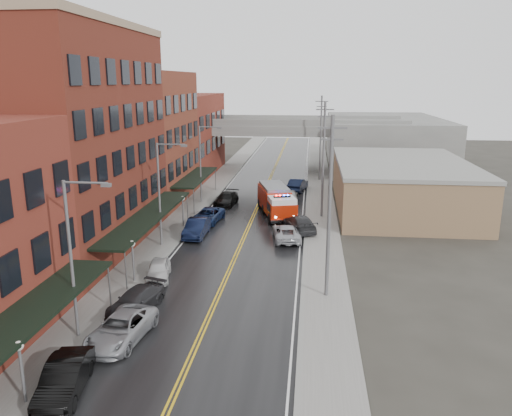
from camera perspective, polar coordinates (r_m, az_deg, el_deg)
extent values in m
cube|color=black|center=(48.56, -0.95, -2.39)|extent=(11.00, 160.00, 0.02)
cube|color=slate|center=(49.97, -9.29, -2.02)|extent=(3.00, 160.00, 0.15)
cube|color=slate|center=(48.19, 7.70, -2.58)|extent=(3.00, 160.00, 0.15)
cube|color=gray|center=(49.55, -7.45, -2.09)|extent=(0.30, 160.00, 0.15)
cube|color=gray|center=(48.18, 5.74, -2.52)|extent=(0.30, 160.00, 0.15)
cube|color=#5B1D18|center=(43.88, -19.86, 6.96)|extent=(9.00, 20.00, 18.00)
cube|color=brown|center=(60.15, -12.46, 7.82)|extent=(9.00, 15.00, 15.00)
cube|color=maroon|center=(76.99, -8.24, 8.25)|extent=(9.00, 20.00, 12.00)
cube|color=#8D694B|center=(58.16, 16.20, 2.38)|extent=(14.00, 22.00, 5.00)
cube|color=slate|center=(87.53, 14.36, 7.36)|extent=(18.00, 30.00, 8.00)
cube|color=black|center=(26.59, -25.32, -11.59)|extent=(2.60, 16.00, 0.18)
cylinder|color=slate|center=(32.81, -16.40, -8.68)|extent=(0.10, 0.10, 3.00)
cube|color=black|center=(42.81, -12.19, -0.88)|extent=(2.60, 18.00, 0.18)
cylinder|color=slate|center=(35.20, -14.66, -6.95)|extent=(0.10, 0.10, 3.00)
cylinder|color=slate|center=(50.84, -7.84, -0.02)|extent=(0.10, 0.10, 3.00)
cube|color=black|center=(59.22, -6.89, 3.55)|extent=(2.60, 13.00, 0.18)
cylinder|color=slate|center=(53.48, -7.12, 0.72)|extent=(0.10, 0.10, 3.00)
cylinder|color=slate|center=(65.12, -4.65, 3.25)|extent=(0.10, 0.10, 3.00)
cylinder|color=#59595B|center=(25.30, -25.13, -17.05)|extent=(0.14, 0.14, 2.80)
sphere|color=silver|center=(24.59, -25.51, -14.04)|extent=(0.44, 0.44, 0.44)
cylinder|color=#59595B|center=(36.65, -13.84, -6.21)|extent=(0.14, 0.14, 2.80)
sphere|color=silver|center=(36.16, -13.99, -3.98)|extent=(0.44, 0.44, 0.44)
cylinder|color=#59595B|center=(49.38, -8.34, -0.59)|extent=(0.14, 0.14, 2.80)
sphere|color=silver|center=(49.02, -8.41, 1.11)|extent=(0.44, 0.44, 0.44)
cylinder|color=#59595B|center=(28.89, -20.36, -5.81)|extent=(0.18, 0.18, 9.00)
cylinder|color=#59595B|center=(27.22, -18.90, 2.75)|extent=(2.40, 0.12, 0.12)
cube|color=#59595B|center=(26.80, -16.75, 2.52)|extent=(0.50, 0.22, 0.18)
cylinder|color=#59595B|center=(43.16, -10.99, 1.36)|extent=(0.18, 0.18, 9.00)
cylinder|color=#59595B|center=(42.06, -9.71, 7.18)|extent=(2.40, 0.12, 0.12)
cube|color=#59595B|center=(41.78, -8.24, 7.05)|extent=(0.50, 0.22, 0.18)
cylinder|color=#59595B|center=(58.33, -6.38, 4.89)|extent=(0.18, 0.18, 9.00)
cylinder|color=#59595B|center=(57.52, -5.32, 9.21)|extent=(2.40, 0.12, 0.12)
cube|color=#59595B|center=(57.32, -4.22, 9.11)|extent=(0.50, 0.22, 0.18)
cylinder|color=#59595B|center=(32.15, 8.38, -0.23)|extent=(0.24, 0.24, 12.00)
cube|color=#59595B|center=(31.26, 8.73, 9.03)|extent=(1.80, 0.12, 0.12)
cube|color=#59595B|center=(31.34, 8.68, 7.76)|extent=(1.40, 0.12, 0.12)
cylinder|color=#59595B|center=(51.75, 7.70, 5.33)|extent=(0.24, 0.24, 12.00)
cube|color=#59595B|center=(51.20, 7.90, 11.09)|extent=(1.80, 0.12, 0.12)
cube|color=#59595B|center=(51.25, 7.87, 10.31)|extent=(1.40, 0.12, 0.12)
cylinder|color=#59595B|center=(71.57, 7.39, 7.83)|extent=(0.24, 0.24, 12.00)
cube|color=#59595B|center=(71.18, 7.53, 11.99)|extent=(1.80, 0.12, 0.12)
cube|color=#59595B|center=(71.21, 7.51, 11.42)|extent=(1.40, 0.12, 0.12)
cube|color=slate|center=(78.68, 2.03, 9.07)|extent=(40.00, 10.00, 1.50)
cube|color=slate|center=(80.69, -5.86, 6.45)|extent=(1.60, 8.00, 6.00)
cube|color=slate|center=(79.05, 10.02, 6.15)|extent=(1.60, 8.00, 6.00)
cube|color=#A71D07|center=(54.20, 2.07, 1.18)|extent=(4.13, 6.36, 2.24)
cube|color=#A71D07|center=(50.32, 2.98, -0.25)|extent=(3.31, 3.38, 1.60)
cube|color=silver|center=(50.06, 2.99, 0.93)|extent=(3.12, 3.14, 0.53)
cube|color=black|center=(50.44, 2.93, 0.16)|extent=(3.04, 2.36, 0.85)
cube|color=slate|center=(53.92, 2.08, 2.50)|extent=(3.76, 5.88, 0.32)
cube|color=black|center=(49.98, 3.00, 1.33)|extent=(1.72, 0.74, 0.15)
sphere|color=#FF0C0C|center=(49.84, 2.34, 1.40)|extent=(0.21, 0.21, 0.21)
sphere|color=#1933FF|center=(50.09, 3.65, 1.44)|extent=(0.21, 0.21, 0.21)
cylinder|color=black|center=(50.20, 1.68, -1.21)|extent=(1.13, 0.64, 1.07)
cylinder|color=black|center=(50.68, 4.29, -1.10)|extent=(1.13, 0.64, 1.07)
cylinder|color=black|center=(53.75, 0.94, -0.16)|extent=(1.13, 0.64, 1.07)
cylinder|color=black|center=(54.19, 3.38, -0.06)|extent=(1.13, 0.64, 1.07)
cylinder|color=black|center=(56.29, 0.47, 0.51)|extent=(1.13, 0.64, 1.07)
cylinder|color=black|center=(56.72, 2.81, 0.60)|extent=(1.13, 0.64, 1.07)
imported|color=black|center=(25.66, -21.04, -17.74)|extent=(2.48, 4.99, 1.57)
imported|color=gray|center=(29.29, -15.15, -13.14)|extent=(3.06, 5.57, 1.48)
imported|color=#262628|center=(32.57, -13.55, -10.23)|extent=(3.14, 5.05, 1.37)
imported|color=silver|center=(37.12, -11.09, -6.97)|extent=(2.36, 4.23, 1.36)
imported|color=black|center=(46.40, -6.79, -2.27)|extent=(1.78, 4.95, 1.63)
imported|color=#132249|center=(50.81, -5.52, -0.87)|extent=(2.99, 5.40, 1.43)
imported|color=black|center=(57.69, -3.40, 1.04)|extent=(2.54, 5.23, 1.47)
imported|color=#A1A4A9|center=(45.13, 3.48, -2.81)|extent=(3.02, 5.34, 1.41)
imported|color=#272729|center=(47.79, 4.98, -1.76)|extent=(3.83, 5.84, 1.57)
imported|color=silver|center=(59.47, 3.94, 1.42)|extent=(1.96, 4.34, 1.45)
imported|color=black|center=(65.28, 4.79, 2.67)|extent=(2.72, 5.26, 1.65)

